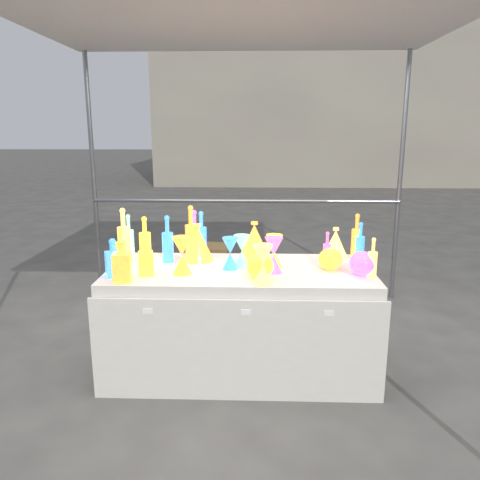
{
  "coord_description": "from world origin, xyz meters",
  "views": [
    {
      "loc": [
        0.1,
        -3.08,
        1.67
      ],
      "look_at": [
        0.0,
        0.0,
        0.95
      ],
      "focal_mm": 35.0,
      "sensor_mm": 36.0,
      "label": 1
    }
  ],
  "objects_px": {
    "cardboard_box_closed": "(209,261)",
    "bottle_0": "(145,238)",
    "hourglass_0": "(182,255)",
    "display_table": "(240,320)",
    "decanter_0": "(146,257)",
    "globe_0": "(260,267)",
    "lampshade_0": "(198,242)"
  },
  "relations": [
    {
      "from": "hourglass_0",
      "to": "lampshade_0",
      "type": "xyz_separation_m",
      "value": [
        0.06,
        0.33,
        0.01
      ]
    },
    {
      "from": "cardboard_box_closed",
      "to": "bottle_0",
      "type": "bearing_deg",
      "value": -90.02
    },
    {
      "from": "decanter_0",
      "to": "hourglass_0",
      "type": "height_order",
      "value": "hourglass_0"
    },
    {
      "from": "display_table",
      "to": "bottle_0",
      "type": "height_order",
      "value": "bottle_0"
    },
    {
      "from": "display_table",
      "to": "decanter_0",
      "type": "relative_size",
      "value": 7.54
    },
    {
      "from": "lampshade_0",
      "to": "globe_0",
      "type": "bearing_deg",
      "value": -49.0
    },
    {
      "from": "decanter_0",
      "to": "lampshade_0",
      "type": "bearing_deg",
      "value": 36.64
    },
    {
      "from": "cardboard_box_closed",
      "to": "hourglass_0",
      "type": "height_order",
      "value": "hourglass_0"
    },
    {
      "from": "display_table",
      "to": "lampshade_0",
      "type": "relative_size",
      "value": 6.79
    },
    {
      "from": "display_table",
      "to": "bottle_0",
      "type": "xyz_separation_m",
      "value": [
        -0.7,
        0.2,
        0.54
      ]
    },
    {
      "from": "hourglass_0",
      "to": "cardboard_box_closed",
      "type": "bearing_deg",
      "value": 91.56
    },
    {
      "from": "hourglass_0",
      "to": "display_table",
      "type": "bearing_deg",
      "value": 18.68
    },
    {
      "from": "cardboard_box_closed",
      "to": "globe_0",
      "type": "relative_size",
      "value": 2.92
    },
    {
      "from": "globe_0",
      "to": "lampshade_0",
      "type": "bearing_deg",
      "value": 137.91
    },
    {
      "from": "hourglass_0",
      "to": "lampshade_0",
      "type": "distance_m",
      "value": 0.34
    },
    {
      "from": "bottle_0",
      "to": "globe_0",
      "type": "distance_m",
      "value": 0.93
    },
    {
      "from": "globe_0",
      "to": "lampshade_0",
      "type": "xyz_separation_m",
      "value": [
        -0.45,
        0.41,
        0.07
      ]
    },
    {
      "from": "bottle_0",
      "to": "decanter_0",
      "type": "relative_size",
      "value": 1.32
    },
    {
      "from": "cardboard_box_closed",
      "to": "bottle_0",
      "type": "distance_m",
      "value": 2.13
    },
    {
      "from": "bottle_0",
      "to": "display_table",
      "type": "bearing_deg",
      "value": -16.27
    },
    {
      "from": "cardboard_box_closed",
      "to": "bottle_0",
      "type": "xyz_separation_m",
      "value": [
        -0.26,
        -1.99,
        0.73
      ]
    },
    {
      "from": "bottle_0",
      "to": "lampshade_0",
      "type": "distance_m",
      "value": 0.38
    },
    {
      "from": "lampshade_0",
      "to": "decanter_0",
      "type": "bearing_deg",
      "value": -135.84
    },
    {
      "from": "bottle_0",
      "to": "decanter_0",
      "type": "xyz_separation_m",
      "value": [
        0.09,
        -0.36,
        -0.04
      ]
    },
    {
      "from": "globe_0",
      "to": "decanter_0",
      "type": "bearing_deg",
      "value": 176.97
    },
    {
      "from": "decanter_0",
      "to": "hourglass_0",
      "type": "relative_size",
      "value": 0.97
    },
    {
      "from": "bottle_0",
      "to": "lampshade_0",
      "type": "height_order",
      "value": "bottle_0"
    },
    {
      "from": "cardboard_box_closed",
      "to": "bottle_0",
      "type": "height_order",
      "value": "bottle_0"
    },
    {
      "from": "display_table",
      "to": "globe_0",
      "type": "height_order",
      "value": "globe_0"
    },
    {
      "from": "display_table",
      "to": "cardboard_box_closed",
      "type": "bearing_deg",
      "value": 101.34
    },
    {
      "from": "decanter_0",
      "to": "lampshade_0",
      "type": "height_order",
      "value": "lampshade_0"
    },
    {
      "from": "cardboard_box_closed",
      "to": "lampshade_0",
      "type": "relative_size",
      "value": 1.88
    }
  ]
}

